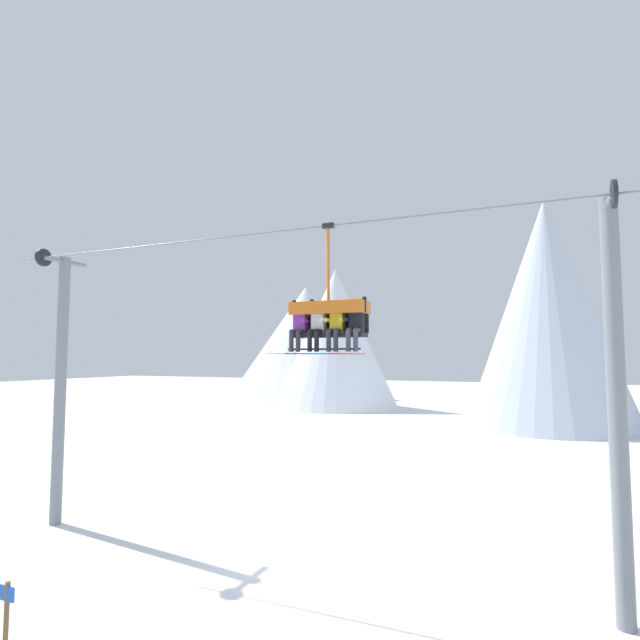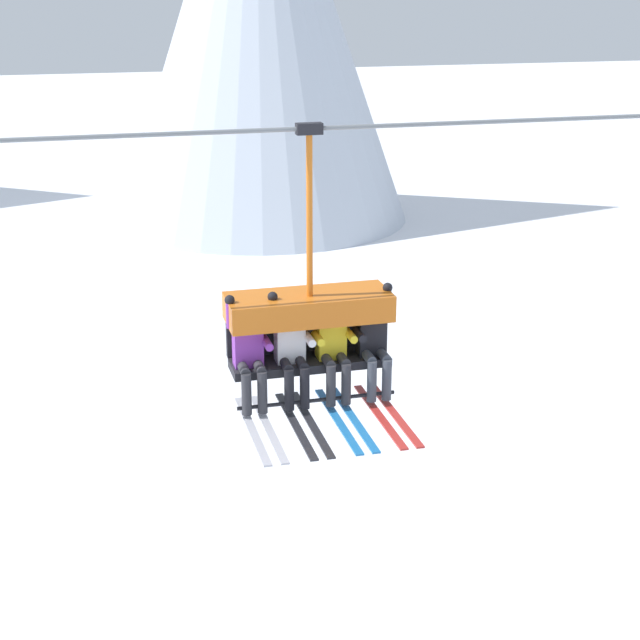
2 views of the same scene
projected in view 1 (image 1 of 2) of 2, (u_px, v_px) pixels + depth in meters
name	position (u px, v px, depth m)	size (l,w,h in m)	color
ground_plane	(277.00, 565.00, 12.79)	(200.00, 200.00, 0.00)	white
mountain_peak_west	(306.00, 341.00, 67.91)	(20.49, 20.49, 14.98)	white
mountain_peak_central	(335.00, 337.00, 53.77)	(13.32, 13.32, 14.89)	white
mountain_peak_east	(547.00, 312.00, 38.34)	(12.45, 12.45, 17.64)	silver
lift_tower_near	(60.00, 381.00, 16.24)	(0.36, 1.88, 8.76)	slate
lift_tower_far	(617.00, 396.00, 10.09)	(0.36, 1.88, 8.76)	slate
lift_cable	(260.00, 233.00, 12.74)	(17.75, 0.05, 0.05)	slate
chairlift_chair	(330.00, 313.00, 11.91)	(1.85, 0.74, 3.05)	#232328
skier_purple	(299.00, 326.00, 11.97)	(0.48, 1.70, 1.34)	purple
skier_white	(317.00, 325.00, 11.78)	(0.48, 1.70, 1.34)	silver
skier_yellow	(336.00, 326.00, 11.59)	(0.46, 1.70, 1.23)	yellow
skier_black	(355.00, 324.00, 11.41)	(0.48, 1.70, 1.34)	black
trail_sign	(6.00, 626.00, 8.22)	(0.36, 0.08, 1.60)	brown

